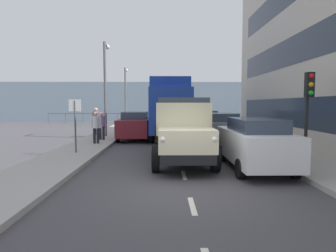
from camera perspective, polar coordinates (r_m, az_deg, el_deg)
name	(u,v)px	position (r m, az deg, el deg)	size (l,w,h in m)	color
ground_plane	(175,142)	(16.69, 1.35, -3.21)	(80.00, 80.00, 0.00)	#423F44
sidewalk_left	(252,141)	(17.43, 16.35, -2.81)	(2.24, 34.60, 0.15)	#9E9993
sidewalk_right	(97,141)	(17.12, -13.93, -2.89)	(2.24, 34.60, 0.15)	#9E9993
road_centreline_markings	(176,145)	(15.36, 1.53, -3.85)	(0.12, 29.52, 0.01)	silver
sea_horizon	(169,102)	(36.84, 0.20, 4.83)	(80.00, 0.80, 5.00)	gray
seawall_railing	(170,115)	(33.26, 0.30, 2.16)	(28.08, 0.08, 1.20)	#4C5156
truck_vintage_cream	(183,132)	(10.53, 3.00, -1.20)	(2.17, 5.64, 2.43)	black
lorry_cargo_blue	(170,106)	(19.11, 0.35, 4.00)	(2.58, 8.20, 3.87)	#193899
car_white_kerbside_near	(254,143)	(10.15, 16.74, -3.20)	(1.80, 4.31, 1.72)	white
car_grey_kerbside_1	(220,128)	(15.82, 10.36, -0.43)	(1.84, 4.08, 1.72)	slate
car_teal_kerbside_2	(205,122)	(21.67, 7.34, 0.88)	(1.89, 4.24, 1.72)	#1E6670
car_maroon_oppositeside_0	(135,125)	(18.08, -6.56, 0.21)	(1.89, 4.60, 1.72)	maroon
pedestrian_near_railing	(96,125)	(15.41, -14.15, 0.21)	(0.53, 0.34, 1.65)	black
pedestrian_with_bag	(102,124)	(16.94, -13.06, 0.48)	(0.53, 0.34, 1.60)	black
pedestrian_couple_a	(96,119)	(19.81, -14.11, 1.41)	(0.53, 0.34, 1.81)	black
traffic_light_near	(309,97)	(11.65, 26.18, 5.27)	(0.28, 0.41, 3.20)	black
lamp_post_promenade	(106,80)	(19.00, -12.33, 8.94)	(0.32, 1.14, 5.98)	#59595B
lamp_post_far	(126,90)	(29.07, -8.44, 7.02)	(0.32, 1.14, 5.64)	#59595B
street_sign	(75,116)	(12.68, -18.00, 1.82)	(0.50, 0.07, 2.25)	#4C4C4C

